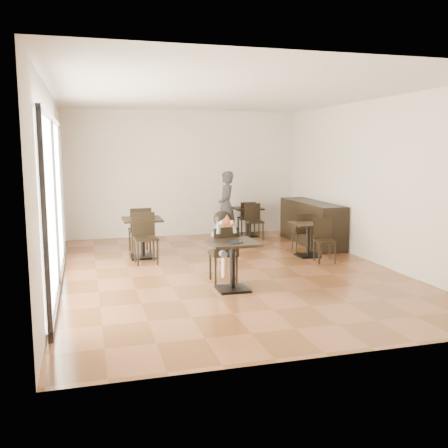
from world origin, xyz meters
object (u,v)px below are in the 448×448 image
object	(u,v)px
child_chair	(223,254)
chair_left_b	(146,239)
cafe_table_back	(247,222)
child_table	(232,266)
adult_patron	(226,206)
chair_back_b	(254,222)
cafe_table_mid	(308,240)
cafe_table_left	(143,238)
chair_mid_b	(325,241)
child	(223,247)
chair_left_a	(140,230)
chair_back_a	(246,218)
chair_mid_a	(302,232)

from	to	relation	value
child_chair	chair_left_b	world-z (taller)	chair_left_b
cafe_table_back	child_table	bearing A→B (deg)	-111.04
adult_patron	chair_back_b	bearing A→B (deg)	71.32
cafe_table_mid	chair_back_b	xyz separation A→B (m)	(-0.44, 2.14, 0.09)
cafe_table_left	chair_mid_b	xyz separation A→B (m)	(3.45, -1.38, 0.02)
child	chair_mid_b	distance (m)	2.51
chair_left_a	chair_back_a	bearing A→B (deg)	-157.41
chair_mid_a	chair_left_a	bearing A→B (deg)	-5.11
child	chair_back_a	world-z (taller)	child
child_chair	cafe_table_back	bearing A→B (deg)	-113.56
child	cafe_table_back	bearing A→B (deg)	66.44
cafe_table_mid	chair_left_b	world-z (taller)	chair_left_b
adult_patron	cafe_table_back	distance (m)	0.86
cafe_table_left	chair_mid_a	world-z (taller)	chair_mid_a
chair_left_a	chair_back_b	world-z (taller)	chair_left_a
child	cafe_table_mid	bearing A→B (deg)	32.47
adult_patron	chair_back_b	world-z (taller)	adult_patron
chair_mid_a	chair_mid_b	distance (m)	1.10
chair_left_a	cafe_table_mid	bearing A→B (deg)	154.25
chair_mid_b	chair_left_a	bearing A→B (deg)	159.18
child_chair	cafe_table_mid	bearing A→B (deg)	-147.53
child_table	chair_back_a	world-z (taller)	chair_back_a
chair_left_a	chair_back_a	distance (m)	3.22
chair_mid_a	cafe_table_left	bearing A→B (deg)	3.78
cafe_table_mid	child_table	bearing A→B (deg)	-138.57
child_table	cafe_table_mid	world-z (taller)	child_table
child	cafe_table_back	xyz separation A→B (m)	(1.79, 4.11, -0.23)
chair_left_b	cafe_table_mid	bearing A→B (deg)	-8.07
cafe_table_mid	chair_back_b	bearing A→B (deg)	101.63
chair_mid_a	chair_back_a	distance (m)	2.30
cafe_table_mid	chair_mid_b	bearing A→B (deg)	-78.51
child_table	cafe_table_back	xyz separation A→B (m)	(1.79, 4.66, -0.03)
chair_left_b	chair_mid_b	bearing A→B (deg)	-16.81
adult_patron	cafe_table_left	distance (m)	2.77
child_table	cafe_table_back	size ratio (longest dim) A/B	1.08
adult_patron	chair_left_a	distance (m)	2.49
child	cafe_table_mid	size ratio (longest dim) A/B	1.69
child_chair	chair_mid_b	distance (m)	2.50
cafe_table_left	chair_back_b	xyz separation A→B (m)	(2.90, 1.31, 0.03)
adult_patron	child_chair	bearing A→B (deg)	-14.34
chair_left_b	chair_back_a	world-z (taller)	chair_left_b
child_table	chair_mid_a	bearing A→B (deg)	47.07
chair_mid_a	chair_mid_b	size ratio (longest dim) A/B	1.00
chair_back_a	chair_left_a	bearing A→B (deg)	28.28
chair_mid_a	chair_back_a	xyz separation A→B (m)	(-0.55, 2.23, 0.01)
cafe_table_mid	chair_mid_a	world-z (taller)	chair_mid_a
cafe_table_left	chair_mid_a	distance (m)	3.46
child_table	cafe_table_back	world-z (taller)	child_table
cafe_table_mid	chair_back_a	xyz separation A→B (m)	(-0.44, 2.78, 0.09)
child_table	cafe_table_mid	size ratio (longest dim) A/B	1.12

